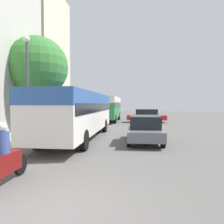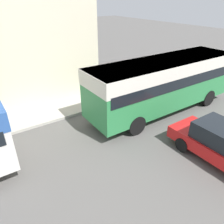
% 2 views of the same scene
% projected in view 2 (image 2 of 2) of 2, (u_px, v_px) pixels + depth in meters
% --- Properties ---
extents(bus_following, '(2.54, 9.32, 3.05)m').
position_uv_depth(bus_following, '(164.00, 79.00, 12.22)').
color(bus_following, '#2D8447').
rests_on(bus_following, ground_plane).
extents(pedestrian_walking_away, '(0.42, 0.42, 1.70)m').
position_uv_depth(pedestrian_walking_away, '(172.00, 65.00, 18.02)').
color(pedestrian_walking_away, '#232838').
rests_on(pedestrian_walking_away, sidewalk).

